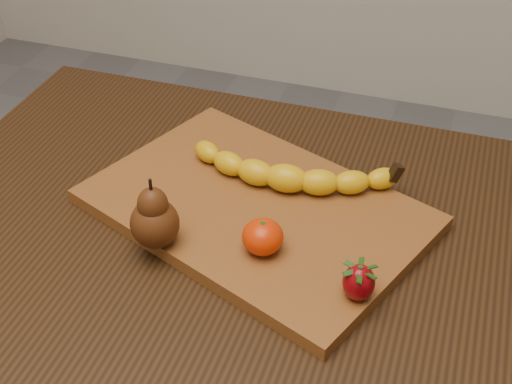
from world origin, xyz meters
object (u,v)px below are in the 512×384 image
(cutting_board, at_px, (256,209))
(mandarin, at_px, (263,237))
(table, at_px, (254,286))
(pear, at_px, (154,212))

(cutting_board, bearing_deg, mandarin, -45.03)
(table, xyz_separation_m, mandarin, (0.03, -0.05, 0.14))
(cutting_board, xyz_separation_m, mandarin, (0.04, -0.09, 0.03))
(cutting_board, height_order, pear, pear)
(table, bearing_deg, mandarin, -59.81)
(table, height_order, cutting_board, cutting_board)
(table, distance_m, pear, 0.21)
(table, xyz_separation_m, cutting_board, (-0.01, 0.04, 0.11))
(cutting_board, bearing_deg, pear, -108.03)
(cutting_board, distance_m, pear, 0.16)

